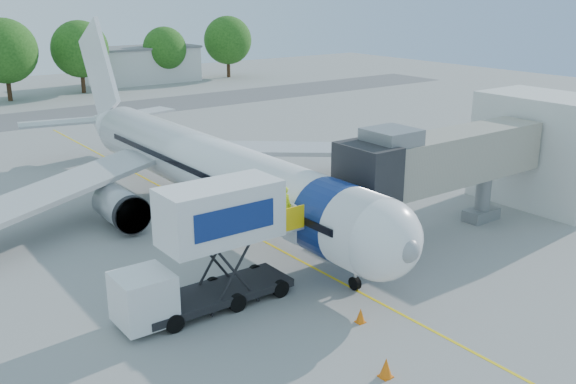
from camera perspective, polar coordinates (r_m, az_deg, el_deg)
ground at (r=37.16m, az=-3.95°, el=-3.45°), size 160.00×160.00×0.00m
guidance_line at (r=37.16m, az=-3.95°, el=-3.45°), size 0.15×70.00×0.01m
taxiway_strip at (r=74.90m, az=-21.72°, el=6.05°), size 120.00×10.00×0.01m
aircraft at (r=39.63m, az=-7.27°, el=2.27°), size 34.17×37.73×11.35m
jet_bridge at (r=35.83m, az=12.97°, el=2.63°), size 13.90×3.20×6.60m
terminal_stub at (r=44.36m, az=21.84°, el=3.51°), size 5.00×8.00×7.00m
catering_hiloader at (r=27.57m, az=-7.17°, el=-5.03°), size 8.52×2.44×5.50m
ground_tug at (r=23.69m, az=11.07°, el=-14.77°), size 3.92×3.07×1.40m
safety_cone_a at (r=27.35m, az=6.46°, el=-10.87°), size 0.41×0.41×0.65m
safety_cone_b at (r=23.99m, az=8.70°, el=-15.21°), size 0.48×0.48×0.77m
outbuilding_right at (r=100.51m, az=-12.76°, el=11.00°), size 16.40×7.40×5.30m
tree_d at (r=87.90m, az=-23.92°, el=11.39°), size 7.98×7.98×10.17m
tree_e at (r=91.69m, az=-18.01°, el=11.99°), size 7.52×7.52×9.59m
tree_f at (r=99.57m, az=-10.91°, el=12.40°), size 6.44×6.44×8.22m
tree_g at (r=104.17m, az=-5.38°, el=13.28°), size 7.48×7.48×9.54m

